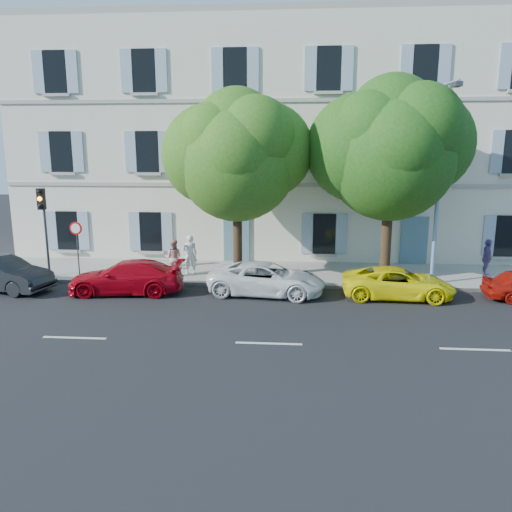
# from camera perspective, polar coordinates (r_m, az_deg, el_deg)

# --- Properties ---
(ground) EXTENTS (90.00, 90.00, 0.00)m
(ground) POSITION_cam_1_polar(r_m,az_deg,el_deg) (18.92, 2.10, -5.45)
(ground) COLOR black
(sidewalk) EXTENTS (36.00, 4.50, 0.15)m
(sidewalk) POSITION_cam_1_polar(r_m,az_deg,el_deg) (23.18, 2.55, -1.98)
(sidewalk) COLOR #A09E96
(sidewalk) RESTS_ON ground
(kerb) EXTENTS (36.00, 0.16, 0.16)m
(kerb) POSITION_cam_1_polar(r_m,az_deg,el_deg) (21.08, 2.36, -3.39)
(kerb) COLOR #9E998E
(kerb) RESTS_ON ground
(building) EXTENTS (28.00, 7.00, 12.00)m
(building) POSITION_cam_1_polar(r_m,az_deg,el_deg) (28.25, 3.07, 12.64)
(building) COLOR beige
(building) RESTS_ON ground
(car_dark_sedan) EXTENTS (4.50, 2.43, 1.41)m
(car_dark_sedan) POSITION_cam_1_polar(r_m,az_deg,el_deg) (22.94, -27.09, -1.85)
(car_dark_sedan) COLOR black
(car_dark_sedan) RESTS_ON ground
(car_red_coupe) EXTENTS (4.70, 2.20, 1.33)m
(car_red_coupe) POSITION_cam_1_polar(r_m,az_deg,el_deg) (20.76, -14.62, -2.35)
(car_red_coupe) COLOR #A50411
(car_red_coupe) RESTS_ON ground
(car_white_coupe) EXTENTS (4.85, 2.65, 1.29)m
(car_white_coupe) POSITION_cam_1_polar(r_m,az_deg,el_deg) (19.93, 1.22, -2.61)
(car_white_coupe) COLOR white
(car_white_coupe) RESTS_ON ground
(car_yellow_supercar) EXTENTS (4.37, 2.14, 1.20)m
(car_yellow_supercar) POSITION_cam_1_polar(r_m,az_deg,el_deg) (20.25, 15.92, -2.98)
(car_yellow_supercar) COLOR #FFF00A
(car_yellow_supercar) RESTS_ON ground
(tree_left) EXTENTS (5.06, 5.06, 7.85)m
(tree_left) POSITION_cam_1_polar(r_m,az_deg,el_deg) (21.33, -2.19, 10.72)
(tree_left) COLOR #3A2819
(tree_left) RESTS_ON sidewalk
(tree_right) EXTENTS (5.35, 5.35, 8.24)m
(tree_right) POSITION_cam_1_polar(r_m,az_deg,el_deg) (21.57, 15.14, 10.97)
(tree_right) COLOR #3A2819
(tree_right) RESTS_ON sidewalk
(traffic_light) EXTENTS (0.30, 0.44, 3.92)m
(traffic_light) POSITION_cam_1_polar(r_m,az_deg,el_deg) (23.68, -23.17, 4.51)
(traffic_light) COLOR #383A3D
(traffic_light) RESTS_ON sidewalk
(road_sign) EXTENTS (0.57, 0.09, 2.48)m
(road_sign) POSITION_cam_1_polar(r_m,az_deg,el_deg) (23.14, -19.82, 2.00)
(road_sign) COLOR #383A3D
(road_sign) RESTS_ON sidewalk
(street_lamp) EXTENTS (0.30, 1.72, 8.07)m
(street_lamp) POSITION_cam_1_polar(r_m,az_deg,el_deg) (21.58, 20.33, 8.74)
(street_lamp) COLOR #7293BF
(street_lamp) RESTS_ON sidewalk
(pedestrian_a) EXTENTS (0.75, 0.61, 1.78)m
(pedestrian_a) POSITION_cam_1_polar(r_m,az_deg,el_deg) (22.82, -7.55, 0.18)
(pedestrian_a) COLOR silver
(pedestrian_a) RESTS_ON sidewalk
(pedestrian_b) EXTENTS (0.80, 0.63, 1.64)m
(pedestrian_b) POSITION_cam_1_polar(r_m,az_deg,el_deg) (22.56, -9.42, -0.19)
(pedestrian_b) COLOR #D59888
(pedestrian_b) RESTS_ON sidewalk
(pedestrian_c) EXTENTS (0.61, 1.06, 1.70)m
(pedestrian_c) POSITION_cam_1_polar(r_m,az_deg,el_deg) (24.25, 24.89, -0.24)
(pedestrian_c) COLOR #5F4C8B
(pedestrian_c) RESTS_ON sidewalk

